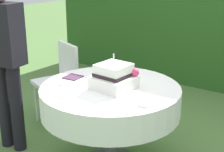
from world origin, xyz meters
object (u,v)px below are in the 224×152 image
at_px(serving_plate_left, 146,104).
at_px(standing_person, 5,55).
at_px(serving_plate_near, 64,84).
at_px(cake_table, 110,100).
at_px(garden_chair, 61,76).
at_px(napkin_stack, 73,77).
at_px(wedding_cake, 114,77).
at_px(serving_plate_far, 129,73).

xyz_separation_m(serving_plate_left, standing_person, (-1.39, -0.12, 0.18)).
bearing_deg(serving_plate_left, serving_plate_near, -179.47).
relative_size(cake_table, garden_chair, 1.32).
distance_m(cake_table, napkin_stack, 0.43).
bearing_deg(wedding_cake, cake_table, 165.91).
distance_m(serving_plate_near, napkin_stack, 0.18).
bearing_deg(standing_person, serving_plate_near, 10.99).
bearing_deg(wedding_cake, garden_chair, 157.00).
xyz_separation_m(cake_table, serving_plate_far, (-0.05, 0.37, 0.13)).
bearing_deg(napkin_stack, serving_plate_near, -72.06).
relative_size(serving_plate_near, standing_person, 0.07).
xyz_separation_m(cake_table, wedding_cake, (0.05, -0.01, 0.21)).
height_order(serving_plate_far, serving_plate_left, same).
bearing_deg(serving_plate_near, standing_person, -169.01).
relative_size(cake_table, wedding_cake, 3.52).
height_order(serving_plate_near, serving_plate_left, same).
distance_m(cake_table, garden_chair, 1.05).
distance_m(cake_table, serving_plate_left, 0.48).
bearing_deg(garden_chair, standing_person, -89.46).
distance_m(serving_plate_left, napkin_stack, 0.86).
xyz_separation_m(napkin_stack, garden_chair, (-0.55, 0.42, -0.21)).
bearing_deg(wedding_cake, standing_person, -164.52).
height_order(napkin_stack, standing_person, standing_person).
distance_m(wedding_cake, napkin_stack, 0.47).
bearing_deg(standing_person, wedding_cake, 15.48).
height_order(wedding_cake, serving_plate_near, wedding_cake).
bearing_deg(serving_plate_left, garden_chair, 157.31).
relative_size(cake_table, serving_plate_near, 10.40).
relative_size(serving_plate_near, serving_plate_left, 0.96).
xyz_separation_m(cake_table, garden_chair, (-0.96, 0.42, -0.08)).
relative_size(serving_plate_near, napkin_stack, 0.79).
relative_size(serving_plate_left, standing_person, 0.07).
bearing_deg(cake_table, serving_plate_left, -21.05).
bearing_deg(cake_table, serving_plate_near, -154.06).
xyz_separation_m(serving_plate_far, standing_person, (-0.91, -0.66, 0.18)).
bearing_deg(serving_plate_far, standing_person, -143.82).
height_order(serving_plate_left, garden_chair, garden_chair).
xyz_separation_m(wedding_cake, serving_plate_near, (-0.40, -0.16, -0.09)).
distance_m(serving_plate_left, standing_person, 1.40).
height_order(cake_table, standing_person, standing_person).
height_order(serving_plate_near, garden_chair, garden_chair).
relative_size(serving_plate_left, napkin_stack, 0.82).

